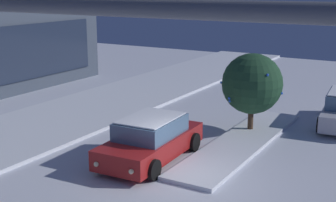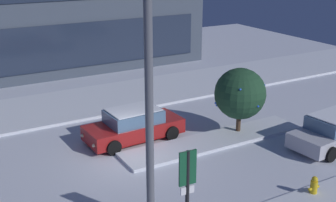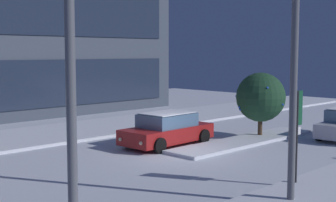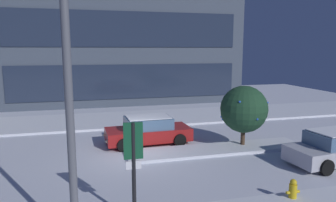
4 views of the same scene
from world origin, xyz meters
name	(u,v)px [view 1 (image 1 of 4)]	position (x,y,z in m)	size (l,w,h in m)	color
ground	(186,182)	(0.00, 0.00, 0.00)	(52.00, 52.00, 0.00)	silver
curb_strip_far	(5,138)	(0.00, 7.88, 0.07)	(52.00, 5.20, 0.14)	silver
median_strip	(241,142)	(4.14, -0.13, 0.07)	(9.00, 1.80, 0.14)	silver
car_far	(151,140)	(1.07, 1.92, 0.71)	(4.63, 2.23, 1.49)	maroon
decorated_tree_median	(252,84)	(5.69, 0.12, 1.99)	(2.40, 2.43, 3.20)	#473323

